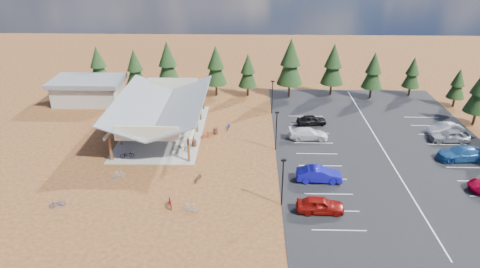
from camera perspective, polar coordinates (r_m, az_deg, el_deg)
ground at (r=51.87m, az=-0.66°, el=-3.06°), size 140.00×140.00×0.00m
asphalt_lot at (r=57.00m, az=18.39°, el=-1.69°), size 27.00×44.00×0.04m
concrete_pad at (r=59.27m, az=-10.11°, el=0.34°), size 10.60×18.60×0.10m
bike_pavilion at (r=57.83m, az=-10.39°, el=3.74°), size 11.65×19.40×4.97m
outbuilding at (r=72.31m, az=-19.57°, el=5.52°), size 11.00×7.00×3.90m
lamp_post_0 at (r=41.79m, az=5.71°, el=-5.98°), size 0.50×0.25×5.14m
lamp_post_1 at (r=52.42m, az=4.88°, el=0.79°), size 0.50×0.25×5.14m
lamp_post_2 at (r=63.54m, az=4.32°, el=5.24°), size 0.50×0.25×5.14m
trash_bin_0 at (r=54.37m, az=-6.12°, el=-1.28°), size 0.60×0.60×0.90m
trash_bin_1 at (r=57.61m, az=-3.28°, el=0.40°), size 0.60×0.60×0.90m
pine_0 at (r=75.68m, az=-18.39°, el=8.78°), size 3.41×3.41×7.95m
pine_1 at (r=72.14m, az=-13.83°, el=8.55°), size 3.39×3.39×7.90m
pine_2 at (r=71.41m, az=-9.61°, el=9.35°), size 3.89×3.89×9.06m
pine_3 at (r=70.45m, az=-3.24°, el=9.11°), size 3.61×3.61×8.42m
pine_4 at (r=70.30m, az=1.06°, el=8.46°), size 3.08×3.08×7.17m
pine_5 at (r=69.72m, az=6.74°, el=9.53°), size 4.20×4.20×9.79m
pine_6 at (r=71.88m, az=12.31°, el=9.08°), size 3.76×3.76×8.76m
pine_7 at (r=72.34m, az=17.36°, el=8.08°), size 3.32×3.32×7.72m
pine_8 at (r=75.88m, az=22.02°, el=7.63°), size 2.85×2.85×6.64m
pine_13 at (r=73.74m, az=27.04°, el=6.01°), size 2.66×2.66×6.19m
bike_0 at (r=52.97m, az=-14.83°, el=-2.68°), size 1.75×1.03×0.87m
bike_1 at (r=57.08m, az=-14.06°, el=-0.46°), size 1.61×0.60×0.95m
bike_2 at (r=61.33m, az=-11.80°, el=1.62°), size 1.97×0.94×0.99m
bike_3 at (r=64.73m, az=-9.78°, el=3.08°), size 1.77×0.65×1.04m
bike_4 at (r=53.30m, az=-7.78°, el=-1.76°), size 2.02×1.14×1.01m
bike_5 at (r=58.29m, az=-8.12°, el=0.67°), size 1.77×0.56×1.05m
bike_6 at (r=61.40m, az=-6.76°, el=1.99°), size 1.79×0.66×0.93m
bike_7 at (r=65.48m, az=-8.03°, el=3.45°), size 1.72×0.60×1.01m
bike_9 at (r=49.16m, az=-15.88°, el=-5.22°), size 1.53×0.96×0.89m
bike_10 at (r=46.28m, az=-23.20°, el=-8.52°), size 1.63×1.21×0.82m
bike_11 at (r=43.11m, az=-9.29°, el=-9.02°), size 1.03×1.80×1.04m
bike_12 at (r=47.00m, az=-5.62°, el=-5.83°), size 0.99×1.63×0.81m
bike_13 at (r=42.16m, az=-6.59°, el=-9.72°), size 1.74×1.04×1.01m
bike_14 at (r=58.90m, az=-1.54°, el=1.02°), size 0.80×1.81×0.92m
bike_15 at (r=56.53m, az=-4.66°, el=-0.14°), size 1.44×1.27×0.90m
car_0 at (r=42.42m, az=10.65°, el=-9.27°), size 4.64×1.94×1.57m
car_1 at (r=47.31m, az=10.50°, el=-5.32°), size 4.95×1.85×1.62m
car_3 at (r=56.68m, az=9.10°, el=0.04°), size 5.12×2.14×1.48m
car_4 at (r=61.03m, az=9.52°, el=1.84°), size 4.38×2.33×1.42m
car_7 at (r=57.18m, az=27.49°, el=-2.32°), size 5.95×2.82×1.68m
car_8 at (r=61.49m, az=26.16°, el=-0.20°), size 4.94×2.04×1.67m
car_9 at (r=63.49m, az=25.69°, el=0.58°), size 4.74×2.02×1.52m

